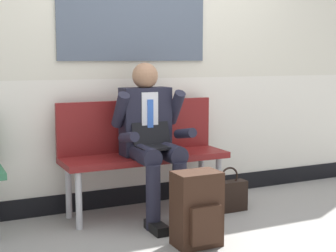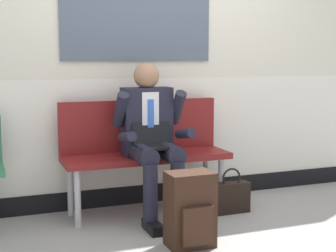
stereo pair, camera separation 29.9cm
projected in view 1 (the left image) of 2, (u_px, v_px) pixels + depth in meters
name	position (u px, v px, depth m)	size (l,w,h in m)	color
ground_plane	(188.00, 221.00, 3.96)	(18.00, 18.00, 0.00)	gray
station_wall	(152.00, 32.00, 4.38)	(5.93, 0.17, 3.03)	beige
bench_with_person	(142.00, 146.00, 4.17)	(1.38, 0.42, 0.93)	maroon
person_seated	(152.00, 136.00, 3.98)	(0.57, 0.70, 1.25)	#1E1E2D
backpack	(197.00, 210.00, 3.42)	(0.31, 0.25, 0.52)	#331E14
handbag	(229.00, 195.00, 4.21)	(0.31, 0.11, 0.38)	black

